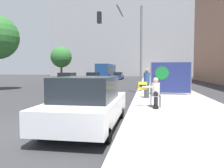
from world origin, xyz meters
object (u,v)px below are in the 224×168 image
Objects in this scene: protest_banner at (170,78)px; traffic_light_pole at (126,34)px; car_on_road_distant at (118,76)px; car_on_road_nearest at (68,79)px; jogger_on_sidewalk at (147,83)px; parked_car_curbside at (88,102)px; street_tree_midblock at (61,57)px; city_bus_on_road at (106,70)px; car_on_road_midblock at (93,77)px; seated_protester at (155,91)px.

traffic_light_pole reaches higher than protest_banner.
protest_banner is 28.45m from car_on_road_distant.
traffic_light_pole reaches higher than car_on_road_nearest.
car_on_road_distant is at bearing -45.63° from jogger_on_sidewalk.
street_tree_midblock reaches higher than parked_car_curbside.
car_on_road_distant is 7.62m from city_bus_on_road.
car_on_road_midblock is 0.95× the size of car_on_road_distant.
parked_car_curbside is 35.71m from car_on_road_distant.
car_on_road_distant reaches higher than seated_protester.
protest_banner is 19.93m from car_on_road_midblock.
car_on_road_midblock is at bearing -86.26° from city_bus_on_road.
street_tree_midblock is (-11.70, 16.73, 2.55)m from jogger_on_sidewalk.
seated_protester is 0.26× the size of car_on_road_distant.
traffic_light_pole is at bearing 116.08° from seated_protester.
jogger_on_sidewalk is at bearing -76.14° from city_bus_on_road.
city_bus_on_road is at bearing 118.46° from car_on_road_distant.
car_on_road_distant is (3.97, 16.87, -0.02)m from car_on_road_nearest.
seated_protester is 0.27× the size of car_on_road_midblock.
protest_banner reaches higher than jogger_on_sidewalk.
jogger_on_sidewalk is 0.14× the size of city_bus_on_road.
car_on_road_distant is at bearing 76.76° from car_on_road_nearest.
jogger_on_sidewalk is at bearing -55.05° from street_tree_midblock.
traffic_light_pole is 1.46× the size of car_on_road_nearest.
seated_protester is 40.36m from city_bus_on_road.
car_on_road_distant is at bearing 63.71° from street_tree_midblock.
traffic_light_pole is at bearing 144.66° from protest_banner.
parked_car_curbside is (-0.17, -10.06, -3.62)m from traffic_light_pole.
car_on_road_nearest is at bearing 132.76° from seated_protester.
jogger_on_sidewalk is at bearing -126.66° from protest_banner.
traffic_light_pole reaches higher than car_on_road_midblock.
car_on_road_nearest is 0.37× the size of city_bus_on_road.
jogger_on_sidewalk is 0.34× the size of car_on_road_distant.
car_on_road_nearest is (-9.65, 15.77, -0.11)m from seated_protester.
traffic_light_pole is at bearing -77.05° from city_bus_on_road.
car_on_road_nearest is at bearing 132.07° from traffic_light_pole.
car_on_road_nearest is at bearing 112.14° from parked_car_curbside.
street_tree_midblock is at bearing 113.75° from parked_car_curbside.
jogger_on_sidewalk is 20.57m from street_tree_midblock.
traffic_light_pole reaches higher than city_bus_on_road.
car_on_road_midblock is 0.90× the size of street_tree_midblock.
street_tree_midblock is (-10.14, 12.61, -0.83)m from traffic_light_pole.
traffic_light_pole is 12.14m from car_on_road_nearest.
car_on_road_midblock is at bearing 121.18° from seated_protester.
street_tree_midblock is at bearing 128.81° from traffic_light_pole.
city_bus_on_road is (-3.59, 6.63, 1.08)m from car_on_road_distant.
traffic_light_pole is at bearing -47.93° from car_on_road_nearest.
parked_car_curbside is at bearing -76.49° from car_on_road_midblock.
protest_banner is 0.59× the size of car_on_road_nearest.
car_on_road_distant is (-3.62, 35.52, -0.04)m from parked_car_curbside.
jogger_on_sidewalk reaches higher than car_on_road_distant.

